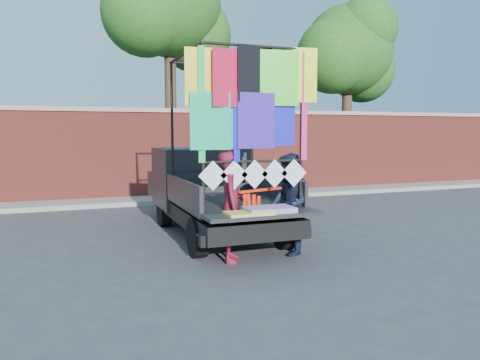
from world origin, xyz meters
name	(u,v)px	position (x,y,z in m)	size (l,w,h in m)	color
ground	(225,261)	(0.00, 0.00, 0.00)	(90.00, 90.00, 0.00)	#38383A
brick_wall	(146,153)	(0.00, 7.00, 1.33)	(30.00, 0.45, 2.61)	#9B382D
curb	(151,200)	(0.00, 6.30, 0.06)	(30.00, 1.20, 0.12)	gray
tree_mid	(171,9)	(1.02, 8.12, 5.70)	(4.20, 3.30, 7.73)	#38281C
tree_right	(350,53)	(7.52, 8.12, 4.75)	(4.20, 3.30, 6.62)	#38281C
pickup_truck	(207,189)	(0.43, 2.37, 0.81)	(2.03, 5.09, 3.21)	black
woman	(231,206)	(0.10, 0.00, 0.84)	(0.61, 0.40, 1.68)	maroon
man	(289,204)	(1.10, 0.06, 0.81)	(0.78, 0.61, 1.61)	#151E35
streamer_bundle	(255,202)	(0.51, 0.02, 0.88)	(0.84, 0.32, 0.61)	#FF2A0D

